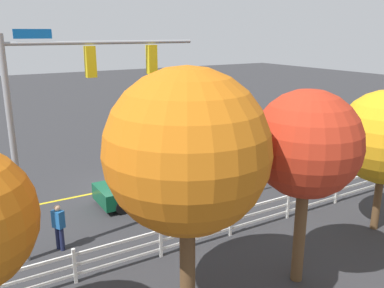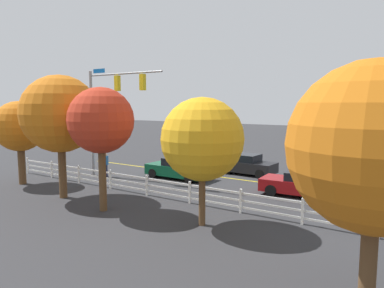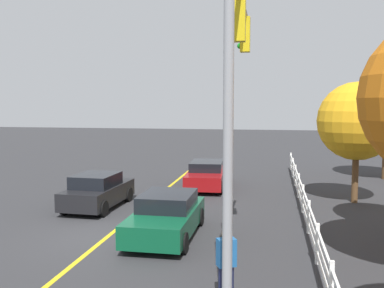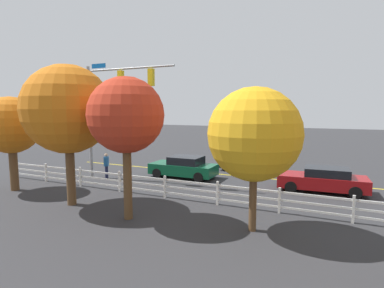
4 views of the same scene
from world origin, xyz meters
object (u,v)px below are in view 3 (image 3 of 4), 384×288
(car_1, at_px, (98,191))
(pedestrian, at_px, (226,263))
(car_0, at_px, (206,175))
(tree_2, at_px, (357,121))
(car_2, at_px, (167,216))

(car_1, bearing_deg, pedestrian, -138.90)
(car_0, bearing_deg, pedestrian, 7.15)
(car_0, relative_size, tree_2, 0.88)
(pedestrian, height_order, tree_2, tree_2)
(car_0, height_order, pedestrian, pedestrian)
(car_2, relative_size, pedestrian, 2.63)
(car_2, height_order, pedestrian, pedestrian)
(car_2, distance_m, tree_2, 9.98)
(car_1, distance_m, car_2, 5.08)
(car_1, height_order, pedestrian, pedestrian)
(car_2, xyz_separation_m, pedestrian, (4.49, 2.47, 0.23))
(car_0, height_order, tree_2, tree_2)
(pedestrian, xyz_separation_m, tree_2, (-10.84, 4.64, 2.72))
(car_0, distance_m, car_2, 8.61)
(pedestrian, bearing_deg, car_1, 10.83)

